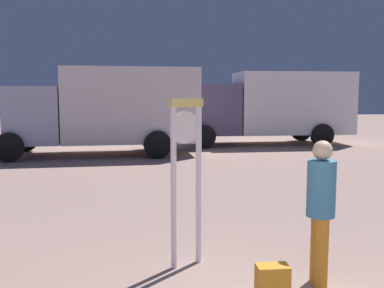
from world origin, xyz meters
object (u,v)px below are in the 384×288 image
standing_clock (186,165)px  box_truck_far (275,105)px  person_near_clock (321,205)px  box_truck_near (111,108)px

standing_clock → box_truck_far: size_ratio=0.30×
person_near_clock → box_truck_near: (-3.09, 10.78, 0.72)m
standing_clock → box_truck_far: box_truck_far is taller
box_truck_far → person_near_clock: bearing=-104.5°
box_truck_near → standing_clock: bearing=-80.4°
person_near_clock → box_truck_near: bearing=106.0°
box_truck_far → standing_clock: bearing=-111.0°
standing_clock → box_truck_near: size_ratio=0.31×
person_near_clock → box_truck_far: box_truck_far is taller
standing_clock → box_truck_far: bearing=69.0°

